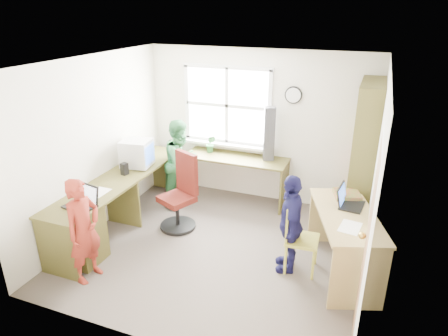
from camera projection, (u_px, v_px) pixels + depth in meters
name	position (u px, v px, depth m)	size (l,w,h in m)	color
room	(220.00, 160.00, 4.90)	(3.64, 3.44, 2.44)	#4B423A
l_desk	(118.00, 210.00, 5.30)	(2.38, 2.95, 0.75)	brown
right_desk	(345.00, 230.00, 4.62)	(1.03, 1.49, 0.78)	tan
bookshelf	(363.00, 163.00, 5.38)	(0.30, 1.02, 2.10)	brown
swivel_chair	(181.00, 196.00, 5.65)	(0.68, 0.68, 1.10)	black
wooden_chair	(297.00, 235.00, 4.71)	(0.39, 0.39, 0.87)	gold
crt_monitor	(137.00, 153.00, 5.88)	(0.46, 0.42, 0.41)	white
laptop_left	(83.00, 201.00, 4.77)	(0.41, 0.36, 0.25)	black
laptop_right	(348.00, 201.00, 4.71)	(0.33, 0.38, 0.24)	black
speaker_a	(124.00, 169.00, 5.64)	(0.10, 0.10, 0.17)	black
speaker_b	(151.00, 154.00, 6.17)	(0.11, 0.11, 0.18)	black
cd_tower	(269.00, 134.00, 6.07)	(0.21, 0.19, 0.83)	black
game_box	(347.00, 194.00, 4.93)	(0.38, 0.38, 0.06)	red
paper_a	(99.00, 192.00, 5.12)	(0.21, 0.30, 0.00)	white
paper_b	(350.00, 227.00, 4.26)	(0.25, 0.32, 0.00)	white
potted_plant	(211.00, 144.00, 6.47)	(0.16, 0.13, 0.29)	#2C6F39
person_red	(84.00, 231.00, 4.49)	(0.46, 0.30, 1.26)	maroon
person_green	(181.00, 163.00, 6.23)	(0.68, 0.53, 1.39)	#2F773E
person_navy	(290.00, 223.00, 4.66)	(0.72, 0.30, 1.23)	#171645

